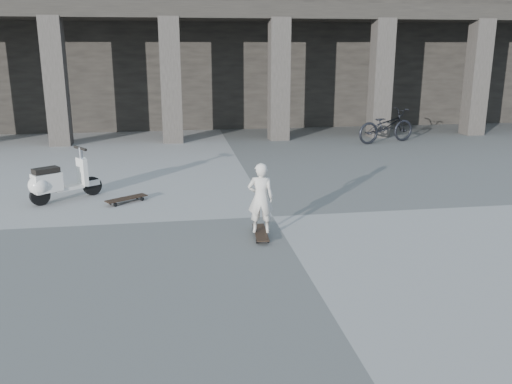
{
  "coord_description": "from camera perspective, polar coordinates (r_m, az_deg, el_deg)",
  "views": [
    {
      "loc": [
        -1.82,
        -9.57,
        3.13
      ],
      "look_at": [
        -0.41,
        -0.57,
        0.65
      ],
      "focal_mm": 38.0,
      "sensor_mm": 36.0,
      "label": 1
    }
  ],
  "objects": [
    {
      "name": "skateboard_spare",
      "position": [
        11.42,
        -13.49,
        -0.71
      ],
      "size": [
        0.85,
        0.67,
        0.1
      ],
      "rotation": [
        0.0,
        0.0,
        0.59
      ],
      "color": "black",
      "rests_on": "ground"
    },
    {
      "name": "ground",
      "position": [
        10.24,
        1.77,
        -2.59
      ],
      "size": [
        90.0,
        90.0,
        0.0
      ],
      "primitive_type": "plane",
      "color": "#535350",
      "rests_on": "ground"
    },
    {
      "name": "bicycle",
      "position": [
        18.44,
        13.53,
        6.79
      ],
      "size": [
        2.25,
        1.29,
        1.12
      ],
      "primitive_type": "imported",
      "rotation": [
        0.0,
        0.0,
        1.85
      ],
      "color": "black",
      "rests_on": "ground"
    },
    {
      "name": "longboard",
      "position": [
        9.15,
        0.49,
        -4.32
      ],
      "size": [
        0.26,
        0.89,
        0.09
      ],
      "rotation": [
        0.0,
        0.0,
        1.51
      ],
      "color": "black",
      "rests_on": "ground"
    },
    {
      "name": "colonnade",
      "position": [
        23.41,
        -4.6,
        14.94
      ],
      "size": [
        28.0,
        8.82,
        6.0
      ],
      "color": "black",
      "rests_on": "ground"
    },
    {
      "name": "child",
      "position": [
        8.97,
        0.49,
        -0.63
      ],
      "size": [
        0.48,
        0.36,
        1.19
      ],
      "primitive_type": "imported",
      "rotation": [
        0.0,
        0.0,
        2.96
      ],
      "color": "beige",
      "rests_on": "longboard"
    },
    {
      "name": "scooter",
      "position": [
        11.78,
        -20.55,
        0.96
      ],
      "size": [
        1.34,
        1.01,
        1.08
      ],
      "rotation": [
        0.0,
        0.0,
        0.6
      ],
      "color": "black",
      "rests_on": "ground"
    }
  ]
}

